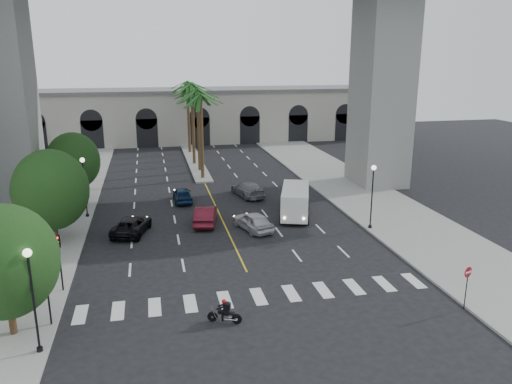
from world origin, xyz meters
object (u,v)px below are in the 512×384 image
traffic_signal_near (47,283)px  motorcycle_rider (226,312)px  pedestrian_b (5,250)px  lamp_post_left_near (32,292)px  lamp_post_right (372,191)px  car_e (183,195)px  car_a (253,221)px  car_d (248,189)px  pedestrian_a (40,248)px  car_b (206,215)px  car_c (132,225)px  cargo_van (295,201)px  do_not_enter_sign (467,279)px  lamp_post_left_far (84,182)px  traffic_signal_far (59,253)px

traffic_signal_near → motorcycle_rider: bearing=-9.6°
pedestrian_b → lamp_post_left_near: bearing=-29.3°
lamp_post_left_near → lamp_post_right: (22.80, 13.00, 0.00)m
traffic_signal_near → car_e: 23.39m
car_a → lamp_post_right: bearing=151.1°
car_d → car_e: bearing=-6.3°
lamp_post_left_near → car_a: 20.26m
car_a → pedestrian_a: size_ratio=2.25×
car_a → pedestrian_b: pedestrian_b is taller
lamp_post_right → car_d: size_ratio=1.05×
car_b → car_e: size_ratio=1.14×
car_d → pedestrian_b: bearing=22.1°
traffic_signal_near → car_d: bearing=56.3°
lamp_post_right → car_c: (-18.91, 3.13, -2.54)m
cargo_van → pedestrian_a: size_ratio=3.29×
lamp_post_right → do_not_enter_sign: bearing=-92.2°
motorcycle_rider → car_d: (6.00, 23.91, 0.13)m
car_c → car_d: car_d is taller
traffic_signal_near → car_e: (8.39, 21.76, -1.80)m
lamp_post_left_far → pedestrian_a: lamp_post_left_far is taller
traffic_signal_far → car_d: 23.76m
motorcycle_rider → cargo_van: cargo_van is taller
motorcycle_rider → car_e: bearing=114.0°
car_c → car_e: size_ratio=1.17×
lamp_post_left_near → pedestrian_a: bearing=99.9°
lamp_post_left_far → do_not_enter_sign: (22.28, -21.41, -1.36)m
motorcycle_rider → car_a: 14.63m
car_a → car_d: 10.09m
lamp_post_right → car_d: lamp_post_right is taller
car_b → do_not_enter_sign: size_ratio=1.85×
car_a → car_b: 4.28m
car_e → cargo_van: bearing=142.6°
lamp_post_right → car_a: size_ratio=1.21×
lamp_post_left_far → car_b: 10.87m
traffic_signal_far → lamp_post_left_near: bearing=-90.9°
car_d → do_not_enter_sign: size_ratio=1.99×
lamp_post_left_far → lamp_post_right: same height
motorcycle_rider → car_b: car_b is taller
lamp_post_left_far → car_d: 15.74m
lamp_post_left_near → car_a: size_ratio=1.21×
car_a → car_b: (-3.59, 2.33, 0.02)m
car_c → car_d: 14.18m
lamp_post_left_far → cargo_van: (17.79, -3.48, -1.78)m
pedestrian_a → lamp_post_left_near: bearing=-74.4°
lamp_post_right → car_d: 14.40m
lamp_post_left_far → car_b: lamp_post_left_far is taller
car_b → do_not_enter_sign: (12.38, -17.66, 1.08)m
car_e → pedestrian_b: (-12.84, -12.37, 0.25)m
motorcycle_rider → traffic_signal_far: bearing=171.0°
lamp_post_right → car_a: bearing=168.4°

